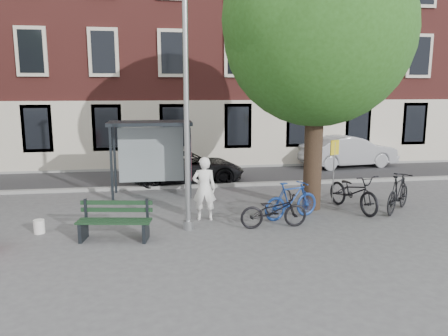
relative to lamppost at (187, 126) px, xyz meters
name	(u,v)px	position (x,y,z in m)	size (l,w,h in m)	color
ground	(188,229)	(0.00, 0.00, -2.78)	(90.00, 90.00, 0.00)	#4C4C4F
road	(177,178)	(0.00, 7.00, -2.78)	(40.00, 4.00, 0.01)	#28282B
curb_near	(179,187)	(0.00, 5.00, -2.72)	(40.00, 0.25, 0.12)	gray
curb_far	(175,168)	(0.00, 9.00, -2.72)	(40.00, 0.25, 0.12)	gray
building_row	(169,26)	(0.00, 13.00, 4.22)	(30.00, 8.00, 14.00)	maroon
lamppost	(187,126)	(0.00, 0.00, 0.00)	(0.28, 0.35, 6.11)	#9EA0A3
tree_right	(320,23)	(4.01, 1.38, 2.83)	(5.76, 5.60, 8.20)	black
bus_shelter	(162,141)	(-0.61, 4.11, -0.87)	(2.85, 1.45, 2.62)	#1E2328
painter	(204,189)	(0.53, 0.82, -1.86)	(0.67, 0.44, 1.84)	white
bench	(115,223)	(-1.87, -0.51, -2.35)	(1.90, 0.88, 0.94)	#1E2328
bike_a	(274,210)	(2.31, -0.19, -2.30)	(0.64, 1.84, 0.97)	black
bike_b	(291,200)	(3.04, 0.54, -2.23)	(0.52, 1.84, 1.11)	navy
bike_c	(353,192)	(5.20, 1.09, -2.19)	(0.79, 2.27, 1.19)	black
bike_d	(398,193)	(6.50, 0.76, -2.19)	(0.56, 1.97, 1.19)	black
car_dark	(188,167)	(0.43, 6.00, -2.16)	(2.07, 4.48, 1.24)	black
car_silver	(349,151)	(8.34, 8.40, -2.02)	(1.61, 4.62, 1.52)	#A3A4AA
bucket_b	(39,227)	(-3.89, 0.27, -2.60)	(0.28, 0.28, 0.36)	white
notice_sign	(334,157)	(4.87, 1.90, -1.21)	(0.35, 0.18, 2.11)	#9EA0A3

